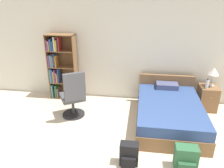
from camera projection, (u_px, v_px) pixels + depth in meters
wall_back at (137, 49)px, 5.32m from camera, size 9.00×0.06×2.60m
bookshelf at (59, 66)px, 5.55m from camera, size 0.71×0.32×1.66m
bed at (169, 111)px, 4.63m from camera, size 1.31×2.00×0.74m
office_chair at (73, 97)px, 4.69m from camera, size 0.69×0.72×1.10m
nightstand at (207, 98)px, 5.14m from camera, size 0.40×0.49×0.58m
table_lamp at (214, 72)px, 4.93m from camera, size 0.24×0.24×0.45m
water_bottle at (207, 84)px, 4.90m from camera, size 0.07×0.07×0.23m
backpack_green at (186, 159)px, 3.38m from camera, size 0.35×0.28×0.40m
backpack_black at (129, 155)px, 3.48m from camera, size 0.30×0.23×0.38m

